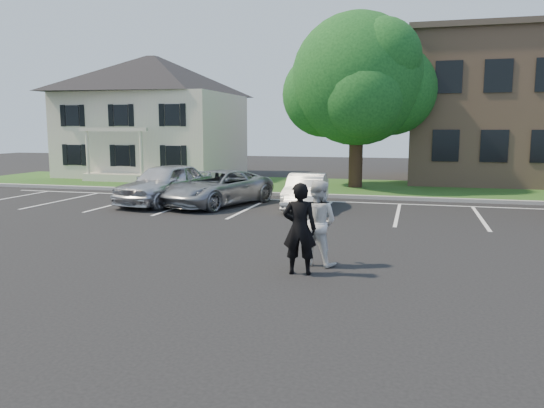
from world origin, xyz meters
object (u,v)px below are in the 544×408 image
object	(u,v)px
house	(154,116)
tree	(359,82)
man_white_shirt	(317,223)
car_silver_west	(165,184)
man_black_suit	(300,229)
car_white_sedan	(306,191)
car_silver_minivan	(217,188)

from	to	relation	value
house	tree	size ratio (longest dim) A/B	1.17
house	man_white_shirt	distance (m)	24.48
car_silver_west	man_white_shirt	bearing A→B (deg)	-34.94
house	man_black_suit	distance (m)	25.06
house	man_white_shirt	xyz separation A→B (m)	(14.26, -19.70, -2.86)
car_white_sedan	man_black_suit	bearing A→B (deg)	-83.85
tree	car_silver_minivan	world-z (taller)	tree
man_black_suit	car_silver_west	bearing A→B (deg)	-56.02
car_silver_west	car_silver_minivan	distance (m)	2.21
man_white_shirt	car_white_sedan	world-z (taller)	man_white_shirt
car_silver_west	house	bearing A→B (deg)	130.16
man_white_shirt	car_silver_minivan	xyz separation A→B (m)	(-5.54, 8.16, -0.27)
car_silver_west	car_silver_minivan	world-z (taller)	car_silver_west
tree	car_silver_west	bearing A→B (deg)	-132.05
man_white_shirt	car_silver_minivan	size ratio (longest dim) A/B	0.38
man_white_shirt	tree	bearing A→B (deg)	-72.19
car_silver_minivan	tree	bearing A→B (deg)	77.81
car_white_sedan	car_silver_minivan	bearing A→B (deg)	178.72
tree	car_silver_west	world-z (taller)	tree
man_white_shirt	man_black_suit	bearing A→B (deg)	90.84
man_black_suit	car_silver_minivan	size ratio (longest dim) A/B	0.39
tree	man_black_suit	distance (m)	17.19
tree	car_silver_west	distance (m)	11.35
house	car_white_sedan	size ratio (longest dim) A/B	2.57
house	car_white_sedan	world-z (taller)	house
tree	man_white_shirt	distance (m)	16.36
man_white_shirt	house	bearing A→B (deg)	-39.07
man_black_suit	car_white_sedan	bearing A→B (deg)	-85.69
tree	car_white_sedan	world-z (taller)	tree
tree	car_white_sedan	xyz separation A→B (m)	(-1.18, -7.39, -4.69)
tree	man_black_suit	bearing A→B (deg)	-88.13
car_silver_west	car_white_sedan	size ratio (longest dim) A/B	1.22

